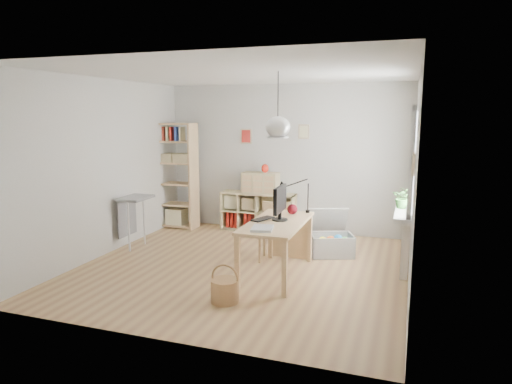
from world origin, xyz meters
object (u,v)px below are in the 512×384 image
(monitor, at_px, (280,201))
(tall_bookshelf, at_px, (175,171))
(drawer_chest, at_px, (261,183))
(desk, at_px, (277,228))
(storage_chest, at_px, (331,240))
(chair, at_px, (274,228))
(cube_shelf, at_px, (258,214))

(monitor, bearing_deg, tall_bookshelf, 142.52)
(drawer_chest, bearing_deg, tall_bookshelf, -171.11)
(desk, bearing_deg, storage_chest, 65.11)
(desk, bearing_deg, drawer_chest, 113.53)
(chair, distance_m, monitor, 0.83)
(cube_shelf, xyz_separation_m, storage_chest, (1.57, -1.06, -0.08))
(tall_bookshelf, height_order, drawer_chest, tall_bookshelf)
(desk, bearing_deg, chair, 109.11)
(tall_bookshelf, bearing_deg, desk, -37.01)
(cube_shelf, relative_size, storage_chest, 1.54)
(chair, height_order, drawer_chest, drawer_chest)
(monitor, bearing_deg, storage_chest, 62.84)
(chair, bearing_deg, monitor, -74.10)
(tall_bookshelf, distance_m, chair, 2.75)
(tall_bookshelf, bearing_deg, monitor, -35.81)
(monitor, relative_size, drawer_chest, 0.80)
(tall_bookshelf, relative_size, monitor, 3.74)
(tall_bookshelf, bearing_deg, cube_shelf, 10.19)
(cube_shelf, relative_size, chair, 1.65)
(cube_shelf, height_order, monitor, monitor)
(desk, xyz_separation_m, tall_bookshelf, (-2.59, 1.95, 0.43))
(storage_chest, bearing_deg, monitor, -136.70)
(tall_bookshelf, height_order, monitor, tall_bookshelf)
(desk, bearing_deg, tall_bookshelf, 142.99)
(tall_bookshelf, bearing_deg, drawer_chest, 8.36)
(chair, xyz_separation_m, storage_chest, (0.77, 0.51, -0.26))
(desk, xyz_separation_m, cube_shelf, (-1.02, 2.23, -0.36))
(desk, xyz_separation_m, storage_chest, (0.54, 1.17, -0.43))
(storage_chest, bearing_deg, chair, -167.93)
(cube_shelf, bearing_deg, tall_bookshelf, -169.81)
(desk, bearing_deg, monitor, 75.14)
(chair, height_order, monitor, monitor)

